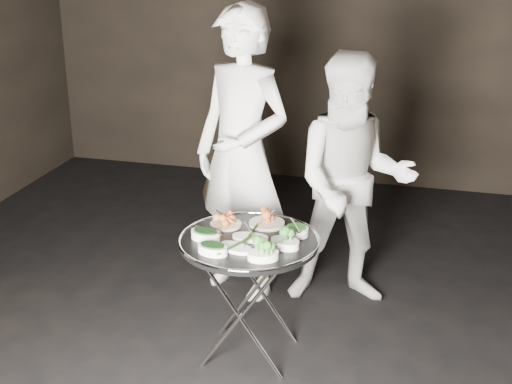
% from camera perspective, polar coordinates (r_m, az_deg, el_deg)
% --- Properties ---
extents(wall_back, '(6.00, 0.05, 3.00)m').
position_cam_1_polar(wall_back, '(6.62, 8.59, 13.23)').
color(wall_back, black).
rests_on(wall_back, floor).
extents(tray_stand, '(0.48, 0.41, 0.71)m').
position_cam_1_polar(tray_stand, '(4.02, -0.55, -8.10)').
color(tray_stand, silver).
rests_on(tray_stand, floor).
extents(serving_tray, '(0.77, 0.77, 0.04)m').
position_cam_1_polar(serving_tray, '(3.88, -0.57, -3.95)').
color(serving_tray, black).
rests_on(serving_tray, tray_stand).
extents(potato_plate_a, '(0.18, 0.18, 0.06)m').
position_cam_1_polar(potato_plate_a, '(4.04, -2.42, -2.34)').
color(potato_plate_a, beige).
rests_on(potato_plate_a, serving_tray).
extents(potato_plate_b, '(0.21, 0.21, 0.07)m').
position_cam_1_polar(potato_plate_b, '(4.04, 0.87, -2.23)').
color(potato_plate_b, beige).
rests_on(potato_plate_b, serving_tray).
extents(greens_bowl, '(0.13, 0.13, 0.07)m').
position_cam_1_polar(greens_bowl, '(3.92, 3.31, -3.03)').
color(greens_bowl, white).
rests_on(greens_bowl, serving_tray).
extents(asparagus_plate_a, '(0.20, 0.11, 0.04)m').
position_cam_1_polar(asparagus_plate_a, '(3.87, -0.47, -3.56)').
color(asparagus_plate_a, white).
rests_on(asparagus_plate_a, serving_tray).
extents(asparagus_plate_b, '(0.22, 0.18, 0.04)m').
position_cam_1_polar(asparagus_plate_b, '(3.75, -1.61, -4.39)').
color(asparagus_plate_b, white).
rests_on(asparagus_plate_b, serving_tray).
extents(spinach_bowl_a, '(0.20, 0.15, 0.07)m').
position_cam_1_polar(spinach_bowl_a, '(3.87, -4.05, -3.35)').
color(spinach_bowl_a, white).
rests_on(spinach_bowl_a, serving_tray).
extents(spinach_bowl_b, '(0.19, 0.15, 0.07)m').
position_cam_1_polar(spinach_bowl_b, '(3.71, -3.50, -4.47)').
color(spinach_bowl_b, white).
rests_on(spinach_bowl_b, serving_tray).
extents(broccoli_bowl_a, '(0.19, 0.16, 0.07)m').
position_cam_1_polar(broccoli_bowl_a, '(3.78, 2.33, -4.00)').
color(broccoli_bowl_a, white).
rests_on(broccoli_bowl_a, serving_tray).
extents(broccoli_bowl_b, '(0.19, 0.17, 0.07)m').
position_cam_1_polar(broccoli_bowl_b, '(3.64, 0.58, -4.96)').
color(broccoli_bowl_b, white).
rests_on(broccoli_bowl_b, serving_tray).
extents(serving_utensils, '(0.59, 0.46, 0.01)m').
position_cam_1_polar(serving_utensils, '(3.91, -0.07, -2.72)').
color(serving_utensils, silver).
rests_on(serving_utensils, serving_tray).
extents(waiter_left, '(0.82, 0.69, 1.90)m').
position_cam_1_polar(waiter_left, '(4.56, -1.14, 3.00)').
color(waiter_left, silver).
rests_on(waiter_left, floor).
extents(waiter_right, '(0.91, 0.78, 1.63)m').
position_cam_1_polar(waiter_right, '(4.50, 7.75, 0.77)').
color(waiter_right, silver).
rests_on(waiter_right, floor).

